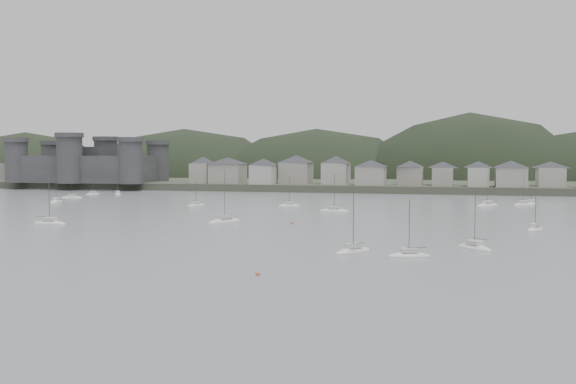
# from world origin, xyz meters

# --- Properties ---
(ground) EXTENTS (900.00, 900.00, 0.00)m
(ground) POSITION_xyz_m (0.00, 0.00, 0.00)
(ground) COLOR slate
(ground) RESTS_ON ground
(far_shore_land) EXTENTS (900.00, 250.00, 3.00)m
(far_shore_land) POSITION_xyz_m (0.00, 295.00, 1.50)
(far_shore_land) COLOR #383D2D
(far_shore_land) RESTS_ON ground
(forested_ridge) EXTENTS (851.55, 103.94, 102.57)m
(forested_ridge) POSITION_xyz_m (4.83, 269.40, -11.28)
(forested_ridge) COLOR black
(forested_ridge) RESTS_ON ground
(castle) EXTENTS (66.00, 43.00, 20.00)m
(castle) POSITION_xyz_m (-120.00, 179.80, 10.96)
(castle) COLOR #363639
(castle) RESTS_ON far_shore_land
(waterfront_town) EXTENTS (451.48, 28.46, 12.92)m
(waterfront_town) POSITION_xyz_m (50.59, 183.34, 8.66)
(waterfront_town) COLOR gray
(waterfront_town) RESTS_ON far_shore_land
(moored_fleet) EXTENTS (245.86, 166.39, 13.53)m
(moored_fleet) POSITION_xyz_m (6.49, 68.59, 0.18)
(moored_fleet) COLOR silver
(moored_fleet) RESTS_ON ground
(mooring_buoys) EXTENTS (170.13, 140.78, 0.70)m
(mooring_buoys) POSITION_xyz_m (3.68, 58.53, 0.15)
(mooring_buoys) COLOR #C06340
(mooring_buoys) RESTS_ON ground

